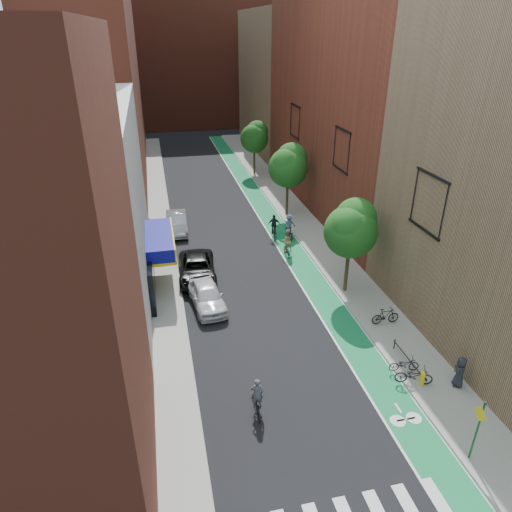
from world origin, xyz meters
TOP-DOWN VIEW (x-y plane):
  - ground at (0.00, 0.00)m, footprint 160.00×160.00m
  - bike_lane at (4.00, 26.00)m, footprint 2.00×68.00m
  - sidewalk_left at (-6.00, 26.00)m, footprint 2.00×68.00m
  - sidewalk_right at (6.50, 26.00)m, footprint 3.00×68.00m
  - building_left_white at (-11.00, 14.00)m, footprint 8.00×20.00m
  - building_left_far_red at (-11.00, 42.00)m, footprint 8.00×36.00m
  - building_right_mid_red at (12.00, 26.00)m, footprint 8.00×28.00m
  - building_right_far_tan at (12.00, 50.00)m, footprint 8.00×20.00m
  - building_far_closure at (0.00, 72.00)m, footprint 30.00×14.00m
  - tree_near at (5.65, 10.02)m, footprint 3.40×3.36m
  - tree_mid at (5.65, 24.02)m, footprint 3.55×3.53m
  - tree_far at (5.65, 38.02)m, footprint 3.30×3.25m
  - sign_pole at (5.38, -3.50)m, footprint 0.13×0.71m
  - parked_car_white at (-3.55, 10.31)m, footprint 2.31×4.76m
  - parked_car_black at (-3.77, 13.99)m, footprint 2.83×5.57m
  - parked_car_silver at (-4.60, 22.65)m, footprint 1.80×4.88m
  - cyclist_lead at (-2.44, 0.84)m, footprint 0.65×1.55m
  - cyclist_lane_near at (3.34, 16.12)m, footprint 0.91×1.54m
  - cyclist_lane_mid at (3.20, 19.42)m, footprint 1.08×1.91m
  - cyclist_lane_far at (4.42, 19.21)m, footprint 1.13×1.87m
  - parked_bike_near at (5.40, 1.87)m, footprint 1.62×0.78m
  - parked_bike_mid at (6.41, 5.90)m, footprint 1.71×0.51m
  - parked_bike_far at (5.40, 0.94)m, footprint 1.92×1.21m
  - pedestrian at (7.43, 0.34)m, footprint 0.79×0.94m
  - fire_hydrant at (5.80, 0.79)m, footprint 0.28×0.28m

SIDE VIEW (x-z plane):
  - ground at x=0.00m, z-range 0.00..0.00m
  - bike_lane at x=4.00m, z-range 0.00..0.01m
  - sidewalk_left at x=-6.00m, z-range 0.00..0.15m
  - sidewalk_right at x=6.50m, z-range 0.00..0.15m
  - parked_bike_near at x=5.40m, z-range 0.15..0.96m
  - fire_hydrant at x=5.80m, z-range 0.18..0.97m
  - parked_bike_far at x=5.40m, z-range 0.15..1.10m
  - cyclist_lead at x=-2.44m, z-range -0.31..1.62m
  - parked_bike_mid at x=6.41m, z-range 0.15..1.17m
  - parked_car_black at x=-3.77m, z-range 0.00..1.51m
  - cyclist_lane_mid at x=3.20m, z-range -0.27..1.80m
  - parked_car_white at x=-3.55m, z-range 0.00..1.57m
  - parked_car_silver at x=-4.60m, z-range 0.00..1.59m
  - cyclist_lane_far at x=4.42m, z-range -0.13..1.92m
  - cyclist_lane_near at x=3.34m, z-range -0.11..2.03m
  - pedestrian at x=7.43m, z-range 0.15..1.78m
  - sign_pole at x=5.38m, z-range 0.34..3.34m
  - tree_far at x=5.65m, z-range 1.40..7.60m
  - tree_near at x=5.65m, z-range 1.45..7.87m
  - tree_mid at x=5.65m, z-range 1.52..8.26m
  - building_left_white at x=-11.00m, z-range 0.00..12.00m
  - building_right_far_tan at x=12.00m, z-range 0.00..18.00m
  - building_far_closure at x=0.00m, z-range 0.00..20.00m
  - building_left_far_red at x=-11.00m, z-range 0.00..22.00m
  - building_right_mid_red at x=12.00m, z-range 0.00..22.00m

